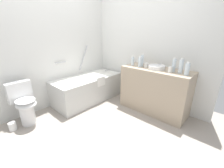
% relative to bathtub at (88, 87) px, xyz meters
% --- Properties ---
extents(ground_plane, '(3.84, 3.84, 0.00)m').
position_rel_bathtub_xyz_m(ground_plane, '(-0.59, -0.89, -0.30)').
color(ground_plane, '#9E9389').
extents(wall_back_tiled, '(3.24, 0.10, 2.53)m').
position_rel_bathtub_xyz_m(wall_back_tiled, '(-0.59, 0.40, 0.97)').
color(wall_back_tiled, silver).
rests_on(wall_back_tiled, ground_plane).
extents(wall_right_mirror, '(0.10, 2.88, 2.53)m').
position_rel_bathtub_xyz_m(wall_right_mirror, '(0.87, -0.89, 0.97)').
color(wall_right_mirror, silver).
rests_on(wall_right_mirror, ground_plane).
extents(bathtub, '(1.59, 0.71, 1.21)m').
position_rel_bathtub_xyz_m(bathtub, '(0.00, 0.00, 0.00)').
color(bathtub, silver).
rests_on(bathtub, ground_plane).
extents(toilet, '(0.37, 0.47, 0.75)m').
position_rel_bathtub_xyz_m(toilet, '(-1.32, 0.05, 0.08)').
color(toilet, white).
rests_on(toilet, ground_plane).
extents(vanity_counter, '(0.53, 1.27, 0.87)m').
position_rel_bathtub_xyz_m(vanity_counter, '(0.56, -1.36, 0.13)').
color(vanity_counter, tan).
rests_on(vanity_counter, ground_plane).
extents(sink_basin, '(0.30, 0.30, 0.07)m').
position_rel_bathtub_xyz_m(sink_basin, '(0.54, -1.36, 0.60)').
color(sink_basin, white).
rests_on(sink_basin, vanity_counter).
extents(sink_faucet, '(0.12, 0.15, 0.08)m').
position_rel_bathtub_xyz_m(sink_faucet, '(0.71, -1.36, 0.60)').
color(sink_faucet, silver).
rests_on(sink_faucet, vanity_counter).
extents(water_bottle_0, '(0.07, 0.07, 0.25)m').
position_rel_bathtub_xyz_m(water_bottle_0, '(0.54, -1.78, 0.68)').
color(water_bottle_0, silver).
rests_on(water_bottle_0, vanity_counter).
extents(water_bottle_1, '(0.06, 0.06, 0.21)m').
position_rel_bathtub_xyz_m(water_bottle_1, '(0.47, -1.04, 0.66)').
color(water_bottle_1, silver).
rests_on(water_bottle_1, vanity_counter).
extents(water_bottle_2, '(0.06, 0.06, 0.20)m').
position_rel_bathtub_xyz_m(water_bottle_2, '(0.50, -0.86, 0.66)').
color(water_bottle_2, silver).
rests_on(water_bottle_2, vanity_counter).
extents(water_bottle_3, '(0.07, 0.07, 0.21)m').
position_rel_bathtub_xyz_m(water_bottle_3, '(0.48, -1.89, 0.67)').
color(water_bottle_3, silver).
rests_on(water_bottle_3, vanity_counter).
extents(water_bottle_4, '(0.06, 0.06, 0.24)m').
position_rel_bathtub_xyz_m(water_bottle_4, '(0.55, -1.66, 0.68)').
color(water_bottle_4, silver).
rests_on(water_bottle_4, vanity_counter).
extents(water_bottle_5, '(0.06, 0.06, 0.24)m').
position_rel_bathtub_xyz_m(water_bottle_5, '(0.55, -1.05, 0.68)').
color(water_bottle_5, silver).
rests_on(water_bottle_5, vanity_counter).
extents(drinking_glass_0, '(0.07, 0.07, 0.10)m').
position_rel_bathtub_xyz_m(drinking_glass_0, '(0.48, -1.64, 0.62)').
color(drinking_glass_0, white).
rests_on(drinking_glass_0, vanity_counter).
extents(drinking_glass_1, '(0.07, 0.07, 0.09)m').
position_rel_bathtub_xyz_m(drinking_glass_1, '(0.54, -1.15, 0.61)').
color(drinking_glass_1, white).
rests_on(drinking_glass_1, vanity_counter).
extents(toilet_paper_roll, '(0.11, 0.11, 0.14)m').
position_rel_bathtub_xyz_m(toilet_paper_roll, '(-1.56, 0.03, -0.23)').
color(toilet_paper_roll, white).
rests_on(toilet_paper_roll, ground_plane).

